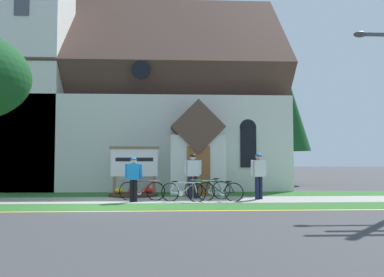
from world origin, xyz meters
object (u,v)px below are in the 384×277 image
(church_sign, at_px, (134,163))
(bicycle_red, at_px, (142,190))
(bicycle_orange, at_px, (183,192))
(cyclist_in_green_jersey, at_px, (134,176))
(roadside_conifer, at_px, (285,109))
(cyclist_in_yellow_jersey, at_px, (193,172))
(cyclist_in_red_jersey, at_px, (259,172))
(bicycle_green, at_px, (208,189))
(bicycle_yellow, at_px, (220,191))

(church_sign, xyz_separation_m, bicycle_red, (0.48, -2.09, -1.01))
(bicycle_orange, bearing_deg, cyclist_in_green_jersey, -178.08)
(cyclist_in_green_jersey, bearing_deg, bicycle_red, 67.70)
(roadside_conifer, bearing_deg, cyclist_in_green_jersey, -131.50)
(bicycle_orange, relative_size, cyclist_in_yellow_jersey, 0.93)
(bicycle_red, bearing_deg, cyclist_in_red_jersey, 1.31)
(bicycle_red, xyz_separation_m, cyclist_in_green_jersey, (-0.25, -0.60, 0.56))
(bicycle_green, xyz_separation_m, roadside_conifer, (5.60, 8.41, 4.27))
(cyclist_in_green_jersey, bearing_deg, cyclist_in_yellow_jersey, 29.88)
(cyclist_in_green_jersey, height_order, cyclist_in_red_jersey, cyclist_in_red_jersey)
(church_sign, relative_size, roadside_conifer, 0.29)
(church_sign, relative_size, bicycle_orange, 1.31)
(bicycle_yellow, relative_size, cyclist_in_yellow_jersey, 0.95)
(cyclist_in_green_jersey, xyz_separation_m, cyclist_in_yellow_jersey, (2.20, 1.26, 0.11))
(bicycle_red, xyz_separation_m, cyclist_in_red_jersey, (4.45, 0.10, 0.67))
(church_sign, height_order, bicycle_red, church_sign)
(church_sign, distance_m, bicycle_red, 2.37)
(bicycle_green, distance_m, cyclist_in_green_jersey, 3.00)
(bicycle_yellow, bearing_deg, roadside_conifer, 60.66)
(roadside_conifer, bearing_deg, bicycle_red, -132.52)
(bicycle_red, height_order, cyclist_in_green_jersey, cyclist_in_green_jersey)
(church_sign, relative_size, bicycle_yellow, 1.28)
(cyclist_in_yellow_jersey, bearing_deg, bicycle_yellow, -50.35)
(bicycle_red, relative_size, bicycle_green, 0.98)
(bicycle_red, distance_m, bicycle_yellow, 2.92)
(church_sign, height_order, cyclist_in_red_jersey, church_sign)
(cyclist_in_green_jersey, bearing_deg, roadside_conifer, 48.50)
(church_sign, relative_size, bicycle_red, 1.22)
(cyclist_in_yellow_jersey, bearing_deg, roadside_conifer, 53.04)
(bicycle_red, xyz_separation_m, bicycle_green, (2.51, 0.44, 0.00))
(bicycle_orange, bearing_deg, bicycle_green, 45.07)
(bicycle_red, height_order, cyclist_in_red_jersey, cyclist_in_red_jersey)
(bicycle_yellow, xyz_separation_m, roadside_conifer, (5.23, 9.31, 4.28))
(bicycle_green, bearing_deg, bicycle_red, -170.10)
(bicycle_red, height_order, bicycle_yellow, bicycle_red)
(church_sign, bearing_deg, cyclist_in_green_jersey, -84.96)
(cyclist_in_red_jersey, bearing_deg, bicycle_yellow, -160.24)
(cyclist_in_green_jersey, bearing_deg, cyclist_in_red_jersey, 8.53)
(bicycle_orange, xyz_separation_m, roadside_conifer, (6.58, 9.39, 4.28))
(bicycle_orange, height_order, bicycle_yellow, bicycle_yellow)
(cyclist_in_yellow_jersey, height_order, roadside_conifer, roadside_conifer)
(cyclist_in_yellow_jersey, xyz_separation_m, roadside_conifer, (6.16, 8.19, 3.61))
(bicycle_yellow, height_order, cyclist_in_green_jersey, cyclist_in_green_jersey)
(church_sign, height_order, bicycle_green, church_sign)
(church_sign, bearing_deg, cyclist_in_yellow_jersey, -30.39)
(bicycle_orange, distance_m, cyclist_in_green_jersey, 1.87)
(church_sign, xyz_separation_m, roadside_conifer, (8.60, 6.76, 3.27))
(bicycle_red, height_order, roadside_conifer, roadside_conifer)
(bicycle_orange, relative_size, bicycle_yellow, 0.98)
(bicycle_red, xyz_separation_m, bicycle_orange, (1.53, -0.54, -0.01))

